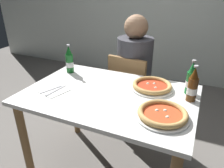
# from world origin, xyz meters

# --- Properties ---
(dining_table_main) EXTENTS (1.20, 0.80, 0.75)m
(dining_table_main) POSITION_xyz_m (0.00, 0.00, 0.64)
(dining_table_main) COLOR silver
(dining_table_main) RESTS_ON ground_plane
(chair_behind_table) EXTENTS (0.45, 0.45, 0.85)m
(chair_behind_table) POSITION_xyz_m (-0.04, 0.61, 0.48)
(chair_behind_table) COLOR olive
(chair_behind_table) RESTS_ON ground_plane
(diner_seated) EXTENTS (0.34, 0.34, 1.21)m
(diner_seated) POSITION_xyz_m (-0.03, 0.66, 0.58)
(diner_seated) COLOR #2D3342
(diner_seated) RESTS_ON ground_plane
(pizza_margherita_near) EXTENTS (0.32, 0.32, 0.04)m
(pizza_margherita_near) POSITION_xyz_m (0.41, -0.15, 0.77)
(pizza_margherita_near) COLOR white
(pizza_margherita_near) RESTS_ON dining_table_main
(pizza_marinara_far) EXTENTS (0.31, 0.31, 0.04)m
(pizza_marinara_far) POSITION_xyz_m (0.26, 0.20, 0.77)
(pizza_marinara_far) COLOR white
(pizza_marinara_far) RESTS_ON dining_table_main
(beer_bottle_left) EXTENTS (0.07, 0.07, 0.25)m
(beer_bottle_left) POSITION_xyz_m (-0.48, 0.22, 0.85)
(beer_bottle_left) COLOR #14591E
(beer_bottle_left) RESTS_ON dining_table_main
(beer_bottle_center) EXTENTS (0.07, 0.07, 0.25)m
(beer_bottle_center) POSITION_xyz_m (0.54, 0.13, 0.85)
(beer_bottle_center) COLOR #512D0F
(beer_bottle_center) RESTS_ON dining_table_main
(beer_bottle_right) EXTENTS (0.07, 0.07, 0.25)m
(beer_bottle_right) POSITION_xyz_m (0.52, 0.23, 0.85)
(beer_bottle_right) COLOR #196B2D
(beer_bottle_right) RESTS_ON dining_table_main
(napkin_with_cutlery) EXTENTS (0.22, 0.22, 0.01)m
(napkin_with_cutlery) POSITION_xyz_m (-0.38, -0.13, 0.75)
(napkin_with_cutlery) COLOR white
(napkin_with_cutlery) RESTS_ON dining_table_main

